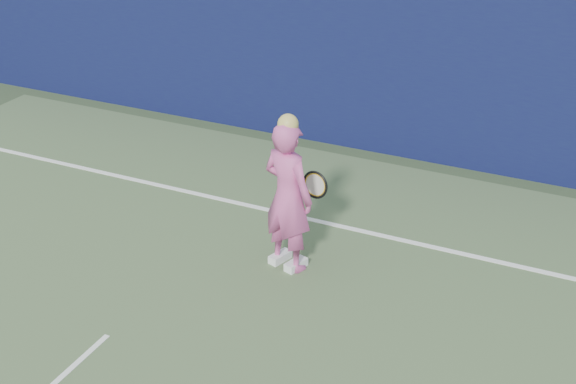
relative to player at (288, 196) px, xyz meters
The scene contains 3 objects.
backstop_wall 3.73m from the player, 106.26° to the left, with size 24.00×0.40×2.50m, color #0E103D.
player is the anchor object (origin of this frame).
racket 0.41m from the player, 72.35° to the left, with size 0.57×0.29×0.33m.
Camera 1 is at (4.31, -3.99, 4.81)m, focal length 50.00 mm.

